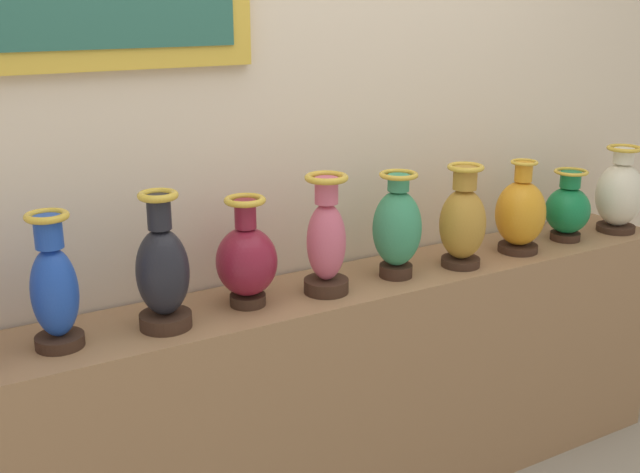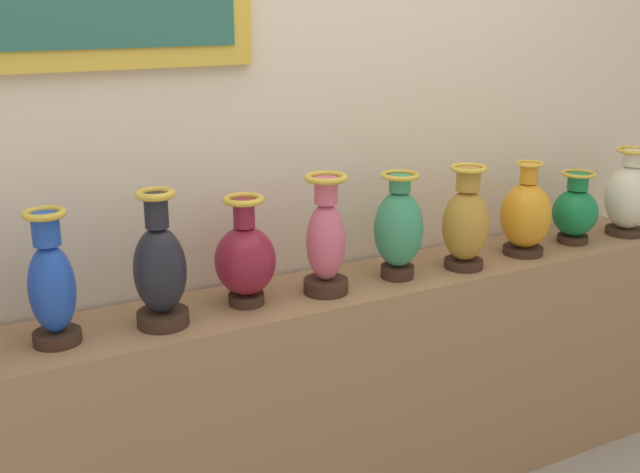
# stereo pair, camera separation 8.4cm
# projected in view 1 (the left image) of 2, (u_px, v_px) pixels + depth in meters

# --- Properties ---
(display_shelf) EXTENTS (3.00, 0.36, 0.86)m
(display_shelf) POSITION_uv_depth(u_px,v_px,m) (320.00, 405.00, 2.68)
(display_shelf) COLOR #99704C
(display_shelf) RESTS_ON ground_plane
(back_wall) EXTENTS (5.26, 0.14, 2.69)m
(back_wall) POSITION_uv_depth(u_px,v_px,m) (281.00, 127.00, 2.60)
(back_wall) COLOR beige
(back_wall) RESTS_ON ground_plane
(vase_sapphire) EXTENTS (0.13, 0.13, 0.38)m
(vase_sapphire) POSITION_uv_depth(u_px,v_px,m) (54.00, 289.00, 2.08)
(vase_sapphire) COLOR #382319
(vase_sapphire) RESTS_ON display_shelf
(vase_onyx) EXTENTS (0.15, 0.15, 0.40)m
(vase_onyx) POSITION_uv_depth(u_px,v_px,m) (163.00, 272.00, 2.21)
(vase_onyx) COLOR #382319
(vase_onyx) RESTS_ON display_shelf
(vase_burgundy) EXTENTS (0.19, 0.19, 0.34)m
(vase_burgundy) POSITION_uv_depth(u_px,v_px,m) (247.00, 259.00, 2.37)
(vase_burgundy) COLOR #382319
(vase_burgundy) RESTS_ON display_shelf
(vase_rose) EXTENTS (0.15, 0.15, 0.39)m
(vase_rose) POSITION_uv_depth(u_px,v_px,m) (327.00, 241.00, 2.47)
(vase_rose) COLOR #382319
(vase_rose) RESTS_ON display_shelf
(vase_jade) EXTENTS (0.17, 0.17, 0.36)m
(vase_jade) POSITION_uv_depth(u_px,v_px,m) (397.00, 228.00, 2.61)
(vase_jade) COLOR #382319
(vase_jade) RESTS_ON display_shelf
(vase_ochre) EXTENTS (0.16, 0.16, 0.36)m
(vase_ochre) POSITION_uv_depth(u_px,v_px,m) (463.00, 222.00, 2.72)
(vase_ochre) COLOR #382319
(vase_ochre) RESTS_ON display_shelf
(vase_amber) EXTENTS (0.18, 0.18, 0.35)m
(vase_amber) POSITION_uv_depth(u_px,v_px,m) (520.00, 214.00, 2.88)
(vase_amber) COLOR #382319
(vase_amber) RESTS_ON display_shelf
(vase_emerald) EXTENTS (0.17, 0.17, 0.28)m
(vase_emerald) POSITION_uv_depth(u_px,v_px,m) (568.00, 209.00, 3.03)
(vase_emerald) COLOR #382319
(vase_emerald) RESTS_ON display_shelf
(vase_ivory) EXTENTS (0.18, 0.18, 0.35)m
(vase_ivory) POSITION_uv_depth(u_px,v_px,m) (619.00, 194.00, 3.13)
(vase_ivory) COLOR #382319
(vase_ivory) RESTS_ON display_shelf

